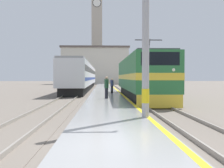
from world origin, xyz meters
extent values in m
plane|color=#70665B|center=(0.00, 30.00, 0.00)|extent=(200.00, 200.00, 0.00)
cube|color=#999999|center=(0.00, 25.00, 0.13)|extent=(3.30, 140.00, 0.25)
cube|color=yellow|center=(1.50, 25.00, 0.25)|extent=(0.20, 140.00, 0.00)
cube|color=#70665B|center=(2.99, 25.00, 0.01)|extent=(2.83, 140.00, 0.02)
cube|color=gray|center=(2.28, 25.00, 0.09)|extent=(0.07, 140.00, 0.14)
cube|color=gray|center=(3.71, 25.00, 0.09)|extent=(0.07, 140.00, 0.14)
cube|color=#70665B|center=(-3.53, 25.00, 0.01)|extent=(2.83, 140.00, 0.02)
cube|color=gray|center=(-4.24, 25.00, 0.09)|extent=(0.07, 140.00, 0.14)
cube|color=gray|center=(-2.81, 25.00, 0.09)|extent=(0.07, 140.00, 0.14)
cube|color=black|center=(2.99, 16.41, 0.45)|extent=(2.46, 14.87, 0.90)
cube|color=#286B38|center=(2.99, 16.41, 2.24)|extent=(2.90, 16.16, 2.69)
cube|color=gold|center=(2.99, 16.41, 1.97)|extent=(2.92, 16.18, 0.44)
cube|color=gold|center=(2.99, 8.48, 0.50)|extent=(2.76, 0.30, 0.81)
cube|color=black|center=(2.99, 8.39, 3.04)|extent=(2.32, 0.12, 0.80)
sphere|color=white|center=(2.20, 8.35, 2.38)|extent=(0.20, 0.20, 0.20)
sphere|color=white|center=(3.79, 8.35, 2.38)|extent=(0.20, 0.20, 0.20)
cube|color=#4C4C51|center=(2.99, 16.41, 3.65)|extent=(2.61, 15.36, 0.12)
cylinder|color=#333333|center=(2.99, 12.02, 4.21)|extent=(0.06, 0.63, 1.03)
cylinder|color=#333333|center=(2.99, 12.72, 4.21)|extent=(0.06, 0.63, 1.03)
cube|color=#262626|center=(2.99, 12.37, 4.71)|extent=(2.03, 0.08, 0.06)
cube|color=black|center=(-3.53, 35.26, 0.45)|extent=(2.46, 34.34, 0.90)
cube|color=silver|center=(-3.53, 35.26, 2.32)|extent=(2.90, 35.77, 2.84)
cube|color=black|center=(-3.53, 35.26, 2.89)|extent=(2.92, 35.06, 0.64)
cube|color=navy|center=(-3.53, 35.26, 1.75)|extent=(2.92, 35.06, 0.36)
cube|color=gray|center=(-3.53, 35.26, 3.84)|extent=(2.67, 35.77, 0.20)
cylinder|color=#9E9EA3|center=(1.37, 3.88, 4.37)|extent=(0.30, 0.30, 8.24)
cylinder|color=yellow|center=(1.37, 3.88, 1.15)|extent=(0.32, 0.32, 0.60)
cylinder|color=#23232D|center=(-0.11, 13.63, 0.67)|extent=(0.26, 0.26, 0.83)
cylinder|color=#234C33|center=(-0.11, 13.63, 1.43)|extent=(0.34, 0.34, 0.69)
sphere|color=tan|center=(-0.11, 13.63, 1.89)|extent=(0.23, 0.23, 0.23)
cylinder|color=#23232D|center=(0.59, 21.04, 0.63)|extent=(0.26, 0.26, 0.75)
cylinder|color=navy|center=(0.59, 21.04, 1.32)|extent=(0.34, 0.34, 0.63)
sphere|color=tan|center=(0.59, 21.04, 1.73)|extent=(0.20, 0.20, 0.20)
cube|color=#ADA393|center=(-2.12, 76.51, 13.69)|extent=(3.31, 3.31, 27.37)
cylinder|color=black|center=(-2.12, 74.83, 25.06)|extent=(2.62, 0.06, 2.62)
cylinder|color=white|center=(-2.12, 74.80, 25.06)|extent=(2.32, 0.10, 2.32)
cube|color=beige|center=(-2.48, 68.21, 5.08)|extent=(18.68, 6.27, 10.17)
cube|color=#564C47|center=(-2.48, 68.21, 10.42)|extent=(19.28, 6.87, 0.50)
camera|label=1|loc=(-0.44, -7.03, 1.93)|focal=42.00mm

